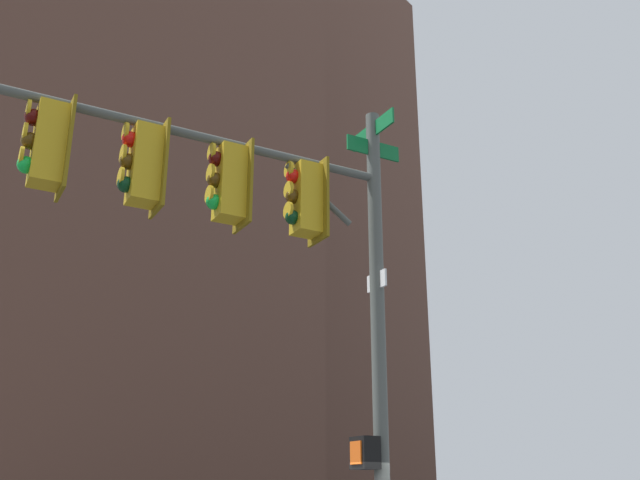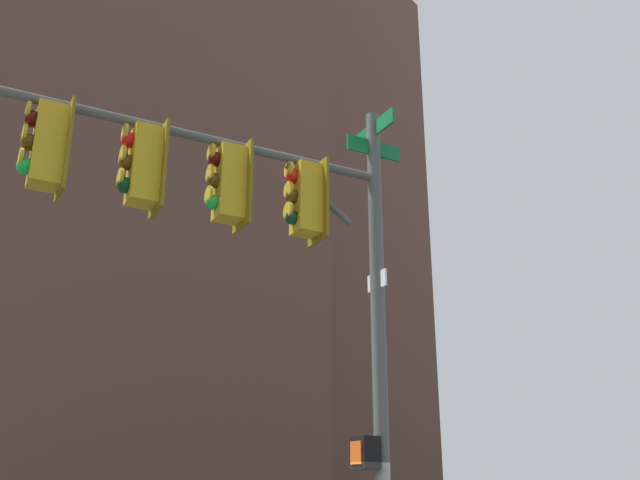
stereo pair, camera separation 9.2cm
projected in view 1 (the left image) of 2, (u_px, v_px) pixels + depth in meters
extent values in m
cylinder|color=#4C514C|center=(379.00, 365.00, 9.52)|extent=(0.20, 0.20, 7.50)
cylinder|color=#4C514C|center=(208.00, 139.00, 9.25)|extent=(2.14, 4.76, 0.12)
cylinder|color=#4C514C|center=(319.00, 195.00, 9.85)|extent=(0.49, 0.99, 0.75)
cube|color=#0F6B33|center=(373.00, 130.00, 10.68)|extent=(1.01, 0.46, 0.24)
cube|color=#0F6B33|center=(373.00, 148.00, 10.59)|extent=(0.38, 0.84, 0.24)
cube|color=white|center=(377.00, 281.00, 9.91)|extent=(0.43, 0.21, 0.24)
cube|color=gold|center=(306.00, 199.00, 9.73)|extent=(0.45, 0.45, 1.00)
cube|color=#775E0F|center=(318.00, 202.00, 9.82)|extent=(0.52, 0.25, 1.16)
sphere|color=red|center=(293.00, 176.00, 9.73)|extent=(0.20, 0.20, 0.20)
cylinder|color=gold|center=(289.00, 169.00, 9.73)|extent=(0.23, 0.13, 0.23)
sphere|color=#4C330A|center=(293.00, 197.00, 9.63)|extent=(0.20, 0.20, 0.20)
cylinder|color=gold|center=(289.00, 190.00, 9.63)|extent=(0.23, 0.13, 0.23)
sphere|color=#0A3819|center=(292.00, 217.00, 9.53)|extent=(0.20, 0.20, 0.20)
cylinder|color=gold|center=(288.00, 210.00, 9.54)|extent=(0.23, 0.13, 0.23)
cube|color=gold|center=(230.00, 183.00, 9.22)|extent=(0.45, 0.45, 1.00)
cube|color=#775E0F|center=(243.00, 186.00, 9.31)|extent=(0.52, 0.25, 1.16)
sphere|color=#470A07|center=(216.00, 159.00, 9.22)|extent=(0.20, 0.20, 0.20)
cylinder|color=gold|center=(212.00, 151.00, 9.22)|extent=(0.23, 0.13, 0.23)
sphere|color=#4C330A|center=(215.00, 180.00, 9.12)|extent=(0.20, 0.20, 0.20)
cylinder|color=gold|center=(210.00, 173.00, 9.12)|extent=(0.23, 0.13, 0.23)
sphere|color=green|center=(214.00, 202.00, 9.02)|extent=(0.20, 0.20, 0.20)
cylinder|color=gold|center=(209.00, 194.00, 9.03)|extent=(0.23, 0.13, 0.23)
cube|color=gold|center=(145.00, 165.00, 8.71)|extent=(0.45, 0.45, 1.00)
cube|color=#775E0F|center=(160.00, 168.00, 8.80)|extent=(0.52, 0.25, 1.16)
sphere|color=red|center=(130.00, 139.00, 8.71)|extent=(0.20, 0.20, 0.20)
cylinder|color=gold|center=(125.00, 132.00, 8.71)|extent=(0.23, 0.13, 0.23)
sphere|color=#4C330A|center=(128.00, 162.00, 8.61)|extent=(0.20, 0.20, 0.20)
cylinder|color=gold|center=(123.00, 154.00, 8.61)|extent=(0.23, 0.13, 0.23)
sphere|color=#0A3819|center=(126.00, 185.00, 8.52)|extent=(0.20, 0.20, 0.20)
cylinder|color=gold|center=(121.00, 177.00, 8.52)|extent=(0.23, 0.13, 0.23)
cube|color=gold|center=(49.00, 145.00, 8.20)|extent=(0.45, 0.45, 1.00)
cube|color=#775E0F|center=(66.00, 149.00, 8.29)|extent=(0.52, 0.25, 1.16)
sphere|color=#470A07|center=(33.00, 117.00, 8.20)|extent=(0.20, 0.20, 0.20)
cylinder|color=gold|center=(28.00, 109.00, 8.20)|extent=(0.23, 0.13, 0.23)
sphere|color=#4C330A|center=(30.00, 141.00, 8.10)|extent=(0.20, 0.20, 0.20)
cylinder|color=gold|center=(25.00, 132.00, 8.11)|extent=(0.23, 0.13, 0.23)
sphere|color=green|center=(26.00, 165.00, 8.01)|extent=(0.20, 0.20, 0.20)
cylinder|color=gold|center=(21.00, 156.00, 8.01)|extent=(0.23, 0.13, 0.23)
cube|color=black|center=(365.00, 453.00, 9.03)|extent=(0.43, 0.37, 0.40)
cube|color=#EA5914|center=(356.00, 453.00, 8.97)|extent=(0.24, 0.12, 0.28)
cube|color=brown|center=(33.00, 127.00, 37.47)|extent=(25.14, 17.60, 40.38)
cube|color=brown|center=(38.00, 129.00, 41.60)|extent=(22.17, 14.65, 44.13)
cube|color=#8CB2C6|center=(61.00, 36.00, 68.16)|extent=(33.65, 31.60, 86.31)
cube|color=brown|center=(280.00, 234.00, 61.92)|extent=(20.32, 14.13, 46.45)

